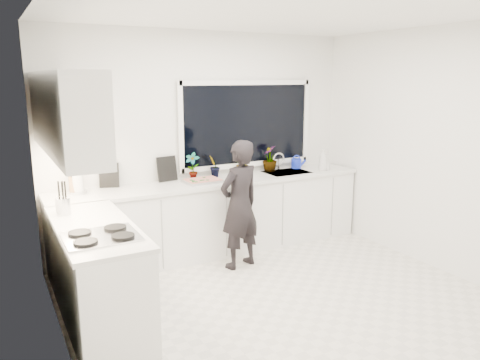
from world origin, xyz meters
TOP-DOWN VIEW (x-y plane):
  - floor at (0.00, 0.00)m, footprint 4.00×3.50m
  - wall_back at (0.00, 1.76)m, footprint 4.00×0.02m
  - wall_left at (-2.01, 0.00)m, footprint 0.02×3.50m
  - wall_right at (2.01, 0.00)m, footprint 0.02×3.50m
  - ceiling at (0.00, 0.00)m, footprint 4.00×3.50m
  - window at (0.60, 1.73)m, footprint 1.80×0.02m
  - base_cabinets_back at (0.00, 1.45)m, footprint 3.92×0.58m
  - base_cabinets_left at (-1.67, 0.35)m, footprint 0.58×1.60m
  - countertop_back at (0.00, 1.44)m, footprint 3.94×0.62m
  - countertop_left at (-1.67, 0.35)m, footprint 0.62×1.60m
  - upper_cabinets at (-1.79, 0.70)m, footprint 0.34×2.10m
  - sink at (1.05, 1.45)m, footprint 0.58×0.42m
  - faucet at (1.05, 1.65)m, footprint 0.03×0.03m
  - stovetop at (-1.69, -0.00)m, footprint 0.56×0.48m
  - person at (0.04, 0.90)m, footprint 0.61×0.47m
  - pizza_tray at (-0.18, 1.42)m, footprint 0.44×0.33m
  - pizza at (-0.18, 1.42)m, footprint 0.40×0.29m
  - watering_can at (1.32, 1.61)m, footprint 0.18×0.18m
  - paper_towel_roll at (-1.59, 1.55)m, footprint 0.12×0.12m
  - knife_block at (-1.61, 1.59)m, footprint 0.14×0.11m
  - utensil_crock at (-1.85, 0.80)m, footprint 0.17×0.17m
  - picture_frame_large at (-1.22, 1.69)m, footprint 0.22×0.09m
  - picture_frame_small at (-0.53, 1.69)m, footprint 0.25×0.05m
  - herb_plants at (0.42, 1.61)m, footprint 1.34×0.30m
  - soap_bottles at (1.54, 1.30)m, footprint 0.20×0.16m

SIDE VIEW (x-z plane):
  - floor at x=0.00m, z-range -0.02..0.00m
  - base_cabinets_back at x=0.00m, z-range 0.00..0.88m
  - base_cabinets_left at x=-1.67m, z-range 0.00..0.88m
  - person at x=0.04m, z-range 0.00..1.48m
  - sink at x=1.05m, z-range 0.80..0.94m
  - countertop_back at x=0.00m, z-range 0.88..0.92m
  - countertop_left at x=-1.67m, z-range 0.88..0.92m
  - stovetop at x=-1.69m, z-range 0.92..0.95m
  - pizza_tray at x=-0.18m, z-range 0.92..0.95m
  - pizza at x=-0.18m, z-range 0.95..0.96m
  - watering_can at x=1.32m, z-range 0.92..1.05m
  - utensil_crock at x=-1.85m, z-range 0.92..1.08m
  - faucet at x=1.05m, z-range 0.92..1.14m
  - knife_block at x=-1.61m, z-range 0.92..1.14m
  - paper_towel_roll at x=-1.59m, z-range 0.92..1.18m
  - soap_bottles at x=1.54m, z-range 0.91..1.21m
  - picture_frame_large at x=-1.22m, z-range 0.92..1.20m
  - picture_frame_small at x=-0.53m, z-range 0.92..1.22m
  - herb_plants at x=0.42m, z-range 0.90..1.24m
  - wall_back at x=0.00m, z-range 0.00..2.70m
  - wall_left at x=-2.01m, z-range 0.00..2.70m
  - wall_right at x=2.01m, z-range 0.00..2.70m
  - window at x=0.60m, z-range 1.05..2.05m
  - upper_cabinets at x=-1.79m, z-range 1.50..2.20m
  - ceiling at x=0.00m, z-range 2.70..2.72m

